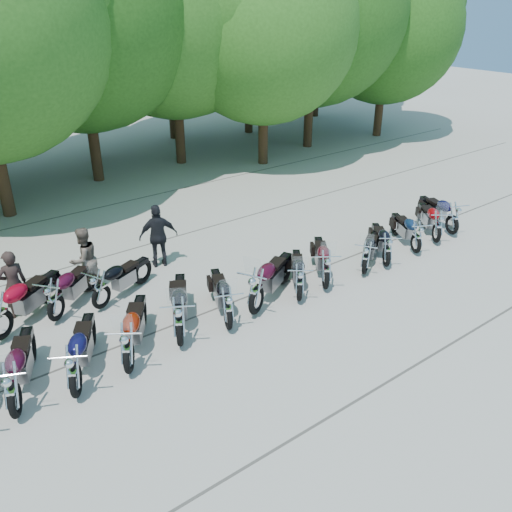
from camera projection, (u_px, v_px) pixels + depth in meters
ground at (293, 318)px, 13.23m from camera, size 90.00×90.00×0.00m
tree_4 at (76, 7)px, 19.90m from camera, size 9.13×9.13×11.20m
tree_5 at (172, 7)px, 22.24m from camera, size 9.04×9.04×11.10m
tree_6 at (264, 27)px, 22.48m from camera, size 8.00×8.00×9.82m
tree_7 at (313, 10)px, 24.91m from camera, size 8.79×8.79×10.79m
tree_8 at (387, 28)px, 27.43m from camera, size 7.53×7.53×9.25m
tree_12 at (79, 28)px, 23.40m from camera, size 7.88×7.88×9.67m
tree_13 at (166, 16)px, 26.65m from camera, size 8.31×8.31×10.20m
tree_14 at (248, 20)px, 27.94m from camera, size 8.02×8.02×9.84m
motorcycle_1 at (12, 389)px, 9.86m from camera, size 1.65×2.45×1.34m
motorcycle_2 at (74, 370)px, 10.36m from camera, size 1.81×2.37×1.32m
motorcycle_3 at (128, 347)px, 11.02m from camera, size 1.95×2.36×1.34m
motorcycle_4 at (179, 320)px, 11.87m from camera, size 1.90×2.48×1.38m
motorcycle_5 at (228, 307)px, 12.47m from camera, size 1.52×2.30×1.25m
motorcycle_6 at (256, 290)px, 13.02m from camera, size 2.58×1.86×1.42m
motorcycle_7 at (299, 282)px, 13.65m from camera, size 1.80×2.03×1.18m
motorcycle_8 at (326, 269)px, 14.18m from camera, size 1.90×2.23×1.28m
motorcycle_9 at (366, 257)px, 14.94m from camera, size 2.05×1.61×1.15m
motorcycle_10 at (387, 249)px, 15.36m from camera, size 1.77×2.06×1.19m
motorcycle_11 at (417, 236)px, 16.15m from camera, size 1.54×2.15×1.18m
motorcycle_12 at (438, 226)px, 16.81m from camera, size 1.85×2.15×1.24m
motorcycle_13 at (453, 217)px, 17.36m from camera, size 1.48×2.36×1.28m
motorcycle_15 at (54, 299)px, 12.79m from camera, size 2.19×1.97×1.28m
motorcycle_16 at (100, 288)px, 13.30m from camera, size 2.25×1.49×1.23m
rider_0 at (13, 284)px, 12.94m from camera, size 0.64×0.43×1.75m
rider_1 at (84, 259)px, 14.14m from camera, size 1.01×0.89×1.75m
rider_2 at (158, 236)px, 15.34m from camera, size 1.18×0.79×1.86m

